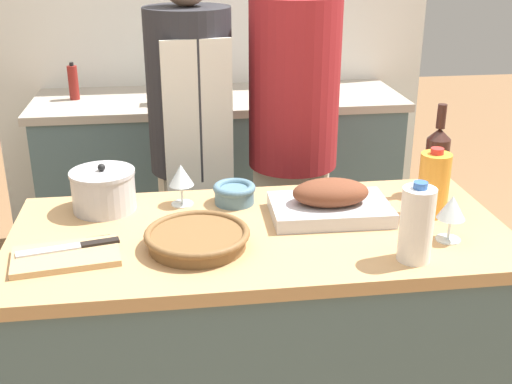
% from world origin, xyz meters
% --- Properties ---
extents(kitchen_island, '(1.48, 0.69, 0.87)m').
position_xyz_m(kitchen_island, '(0.00, 0.00, 0.44)').
color(kitchen_island, '#4C666B').
rests_on(kitchen_island, ground_plane).
extents(back_counter, '(1.88, 0.60, 0.92)m').
position_xyz_m(back_counter, '(0.00, 1.52, 0.46)').
color(back_counter, '#4C666B').
rests_on(back_counter, ground_plane).
extents(back_wall, '(2.38, 0.10, 2.55)m').
position_xyz_m(back_wall, '(0.00, 1.87, 1.27)').
color(back_wall, silver).
rests_on(back_wall, ground_plane).
extents(roasting_pan, '(0.37, 0.25, 0.12)m').
position_xyz_m(roasting_pan, '(0.23, 0.07, 0.92)').
color(roasting_pan, '#BCBCC1').
rests_on(roasting_pan, kitchen_island).
extents(wicker_basket, '(0.30, 0.30, 0.05)m').
position_xyz_m(wicker_basket, '(-0.19, -0.09, 0.90)').
color(wicker_basket, brown).
rests_on(wicker_basket, kitchen_island).
extents(cutting_board, '(0.31, 0.21, 0.02)m').
position_xyz_m(cutting_board, '(-0.55, -0.11, 0.88)').
color(cutting_board, tan).
rests_on(cutting_board, kitchen_island).
extents(stock_pot, '(0.21, 0.21, 0.16)m').
position_xyz_m(stock_pot, '(-0.47, 0.22, 0.94)').
color(stock_pot, '#B7B7BC').
rests_on(stock_pot, kitchen_island).
extents(mixing_bowl, '(0.14, 0.14, 0.07)m').
position_xyz_m(mixing_bowl, '(-0.06, 0.21, 0.91)').
color(mixing_bowl, slate).
rests_on(mixing_bowl, kitchen_island).
extents(juice_jug, '(0.10, 0.10, 0.22)m').
position_xyz_m(juice_jug, '(0.55, 0.04, 0.97)').
color(juice_jug, orange).
rests_on(juice_jug, kitchen_island).
extents(milk_jug, '(0.09, 0.09, 0.23)m').
position_xyz_m(milk_jug, '(0.38, -0.24, 0.98)').
color(milk_jug, white).
rests_on(milk_jug, kitchen_island).
extents(wine_bottle_green, '(0.08, 0.08, 0.31)m').
position_xyz_m(wine_bottle_green, '(0.63, 0.21, 0.99)').
color(wine_bottle_green, '#381E19').
rests_on(wine_bottle_green, kitchen_island).
extents(wine_glass_left, '(0.08, 0.08, 0.14)m').
position_xyz_m(wine_glass_left, '(0.53, -0.14, 0.97)').
color(wine_glass_left, silver).
rests_on(wine_glass_left, kitchen_island).
extents(wine_glass_right, '(0.08, 0.08, 0.14)m').
position_xyz_m(wine_glass_right, '(-0.23, 0.23, 0.97)').
color(wine_glass_right, silver).
rests_on(wine_glass_right, kitchen_island).
extents(knife_chef, '(0.28, 0.09, 0.01)m').
position_xyz_m(knife_chef, '(-0.54, -0.08, 0.89)').
color(knife_chef, '#B7B7BC').
rests_on(knife_chef, cutting_board).
extents(knife_paring, '(0.18, 0.06, 0.01)m').
position_xyz_m(knife_paring, '(-0.52, -0.02, 0.87)').
color(knife_paring, '#B7B7BC').
rests_on(knife_paring, kitchen_island).
extents(stand_mixer, '(0.18, 0.14, 0.35)m').
position_xyz_m(stand_mixer, '(-0.11, 1.42, 1.06)').
color(stand_mixer, '#333842').
rests_on(stand_mixer, back_counter).
extents(condiment_bottle_tall, '(0.06, 0.06, 0.16)m').
position_xyz_m(condiment_bottle_tall, '(-0.25, 1.36, 0.99)').
color(condiment_bottle_tall, '#234C28').
rests_on(condiment_bottle_tall, back_counter).
extents(condiment_bottle_short, '(0.05, 0.05, 0.19)m').
position_xyz_m(condiment_bottle_short, '(-0.73, 1.55, 1.00)').
color(condiment_bottle_short, maroon).
rests_on(condiment_bottle_short, back_counter).
extents(person_cook_aproned, '(0.34, 0.36, 1.62)m').
position_xyz_m(person_cook_aproned, '(-0.17, 0.81, 0.90)').
color(person_cook_aproned, beige).
rests_on(person_cook_aproned, ground_plane).
extents(person_cook_guest, '(0.36, 0.36, 1.67)m').
position_xyz_m(person_cook_guest, '(0.24, 0.75, 0.92)').
color(person_cook_guest, beige).
rests_on(person_cook_guest, ground_plane).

